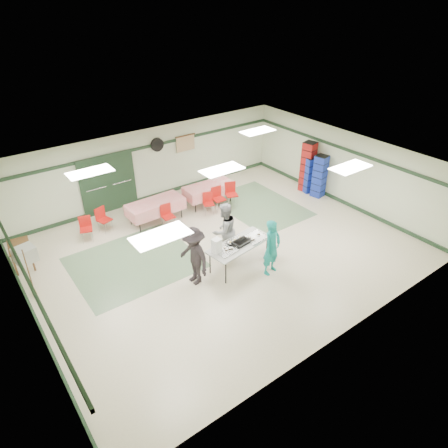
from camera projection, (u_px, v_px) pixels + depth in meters
floor at (222, 249)px, 12.39m from camera, size 11.00×11.00×0.00m
ceiling at (222, 169)px, 11.00m from camera, size 11.00×11.00×0.00m
wall_back at (151, 164)px, 14.81m from camera, size 11.00×0.00×11.00m
wall_front at (345, 294)px, 8.59m from camera, size 11.00×0.00×11.00m
wall_left at (23, 283)px, 8.90m from camera, size 0.00×9.00×9.00m
wall_right at (344, 168)px, 14.49m from camera, size 0.00×9.00×9.00m
trim_back at (149, 146)px, 14.43m from camera, size 11.00×0.06×0.10m
baseboard_back at (154, 195)px, 15.45m from camera, size 11.00×0.06×0.12m
trim_left at (16, 257)px, 8.56m from camera, size 0.06×9.00×0.10m
baseboard_left at (39, 324)px, 9.58m from camera, size 0.06×9.00×0.12m
trim_right at (347, 150)px, 14.12m from camera, size 0.06×9.00×0.10m
baseboard_right at (338, 200)px, 15.14m from camera, size 0.06×9.00×0.12m
green_patch_a at (134, 262)px, 11.81m from camera, size 3.50×3.00×0.01m
green_patch_b at (259, 206)px, 14.85m from camera, size 2.50×3.50×0.01m
double_door_left at (95, 187)px, 13.80m from camera, size 0.90×0.06×2.10m
double_door_right at (121, 180)px, 14.28m from camera, size 0.90×0.06×2.10m
door_frame at (108, 184)px, 14.03m from camera, size 2.00×0.03×2.15m
wall_fan at (157, 145)px, 14.56m from camera, size 0.50×0.10×0.50m
scroll_banner at (185, 143)px, 15.27m from camera, size 0.80×0.02×0.60m
serving_table at (239, 245)px, 11.32m from camera, size 2.05×1.05×0.76m
sheet_tray_right at (255, 238)px, 11.54m from camera, size 0.69×0.56×0.02m
sheet_tray_mid at (237, 242)px, 11.34m from camera, size 0.63×0.51×0.02m
sheet_tray_left at (227, 251)px, 10.97m from camera, size 0.63×0.51×0.02m
baking_pan at (241, 242)px, 11.30m from camera, size 0.56×0.39×0.08m
foam_box_stack at (217, 246)px, 10.84m from camera, size 0.26×0.24×0.42m
volunteer_teal at (272, 247)px, 11.01m from camera, size 0.68×0.53×1.67m
volunteer_grey at (224, 230)px, 11.71m from camera, size 0.90×0.74×1.74m
volunteer_dark at (194, 256)px, 10.61m from camera, size 0.69×1.14×1.72m
dining_table_a at (209, 190)px, 14.72m from camera, size 1.88×0.89×0.77m
dining_table_b at (156, 206)px, 13.61m from camera, size 1.97×0.92×0.77m
chair_a at (217, 196)px, 14.35m from camera, size 0.44×0.44×0.88m
chair_b at (208, 201)px, 14.15m from camera, size 0.48×0.48×0.79m
chair_c at (231, 191)px, 14.64m from camera, size 0.53×0.53×0.89m
chair_d at (167, 214)px, 13.30m from camera, size 0.40×0.40×0.83m
chair_loose_a at (102, 217)px, 13.09m from camera, size 0.50×0.50×0.84m
chair_loose_b at (86, 226)px, 12.64m from camera, size 0.48×0.48×0.82m
crate_stack_blue_a at (309, 175)px, 15.54m from camera, size 0.51×0.51×1.43m
crate_stack_red at (308, 167)px, 15.48m from camera, size 0.52×0.52×1.99m
crate_stack_blue_b at (320, 176)px, 15.12m from camera, size 0.50×0.50×1.66m
printer_table at (19, 248)px, 11.33m from camera, size 0.66×0.94×0.74m
office_printer at (25, 255)px, 10.52m from camera, size 0.60×0.54×0.41m
broom at (28, 271)px, 10.24m from camera, size 0.04×0.23×1.44m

